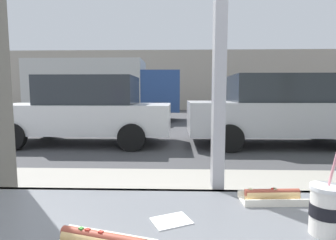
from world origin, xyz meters
The scene contains 9 objects.
ground_plane centered at (0.00, 8.00, 0.00)m, with size 60.00×60.00×0.00m, color #424244.
sidewalk_strip centered at (0.00, 1.60, 0.07)m, with size 16.00×2.80×0.14m, color #9E998E.
building_facade_far centered at (0.00, 19.81, 2.27)m, with size 28.00×1.20×4.55m, color #A89E8E.
soda_cup_left centered at (0.26, -0.31, 1.00)m, with size 0.09×0.09×0.31m.
hotdog_tray_far centered at (0.18, -0.08, 0.95)m, with size 0.24×0.11×0.05m.
napkin_wrapper centered at (-0.20, -0.25, 0.93)m, with size 0.12×0.09×0.00m, color white.
parked_car_white centered at (-2.55, 5.77, 0.89)m, with size 4.52×1.93×1.76m.
parked_car_silver centered at (2.45, 5.77, 0.90)m, with size 4.65×2.06×1.78m.
box_truck centered at (-3.74, 11.72, 1.58)m, with size 7.14×2.44×2.87m.
Camera 1 is at (-0.18, -1.07, 1.34)m, focal length 28.27 mm.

